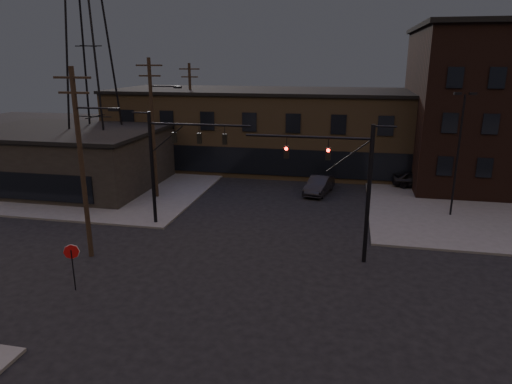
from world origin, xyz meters
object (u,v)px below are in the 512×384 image
(traffic_signal_near, at_px, (349,179))
(stop_sign, at_px, (72,257))
(traffic_signal_far, at_px, (169,156))
(car_crossing, at_px, (319,185))
(parked_car_lot_b, at_px, (451,186))
(parked_car_lot_a, at_px, (418,180))

(traffic_signal_near, distance_m, stop_sign, 15.17)
(traffic_signal_far, relative_size, car_crossing, 1.70)
(traffic_signal_far, bearing_deg, car_crossing, 46.72)
(traffic_signal_far, height_order, parked_car_lot_b, traffic_signal_far)
(traffic_signal_near, height_order, car_crossing, traffic_signal_near)
(traffic_signal_far, relative_size, parked_car_lot_b, 1.83)
(stop_sign, height_order, car_crossing, stop_sign)
(traffic_signal_near, relative_size, stop_sign, 3.23)
(stop_sign, relative_size, parked_car_lot_a, 0.57)
(traffic_signal_far, relative_size, parked_car_lot_a, 1.84)
(parked_car_lot_b, height_order, car_crossing, car_crossing)
(car_crossing, bearing_deg, traffic_signal_near, -67.87)
(traffic_signal_far, distance_m, parked_car_lot_b, 24.43)
(parked_car_lot_b, bearing_deg, traffic_signal_far, 102.45)
(traffic_signal_near, relative_size, parked_car_lot_b, 1.83)
(traffic_signal_near, height_order, stop_sign, traffic_signal_near)
(parked_car_lot_a, distance_m, car_crossing, 9.21)
(parked_car_lot_b, bearing_deg, car_crossing, 81.62)
(stop_sign, bearing_deg, parked_car_lot_a, 50.21)
(traffic_signal_far, xyz_separation_m, parked_car_lot_a, (18.23, 13.44, -4.12))
(parked_car_lot_a, bearing_deg, traffic_signal_far, 132.22)
(stop_sign, xyz_separation_m, car_crossing, (10.89, 20.19, -1.07))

